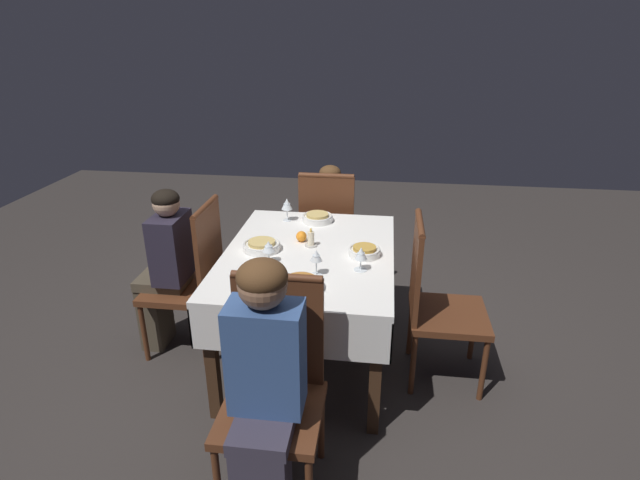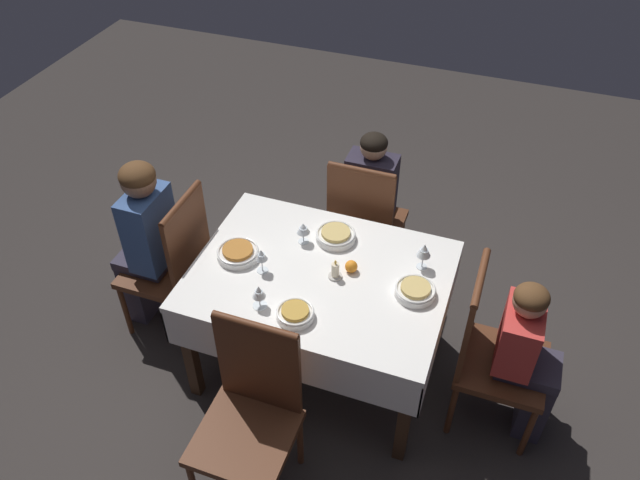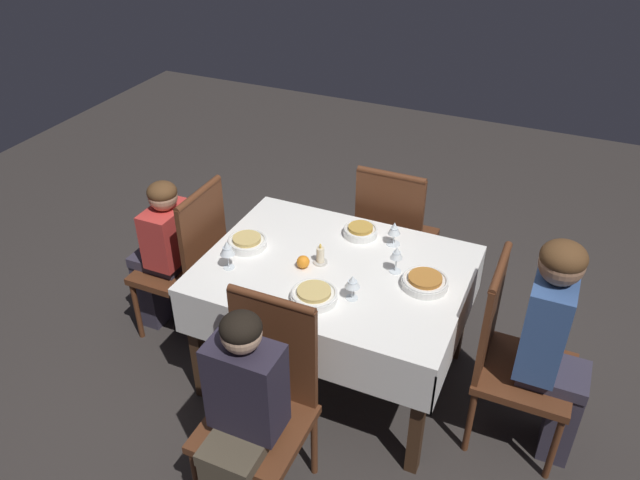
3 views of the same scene
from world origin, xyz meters
name	(u,v)px [view 2 (image 2 of 3)]	position (x,y,z in m)	size (l,w,h in m)	color
ground_plane	(320,362)	(0.00, 0.00, 0.00)	(8.00, 8.00, 0.00)	#332D2B
dining_table	(320,286)	(0.00, 0.00, 0.65)	(1.31, 0.98, 0.74)	white
chair_west	(174,261)	(-0.90, 0.02, 0.52)	(0.44, 0.44, 0.99)	#562D19
chair_east	(489,348)	(0.90, -0.01, 0.52)	(0.44, 0.44, 0.99)	#562D19
chair_north	(364,220)	(0.03, 0.74, 0.52)	(0.44, 0.44, 0.99)	#562D19
chair_south	(251,410)	(-0.07, -0.74, 0.52)	(0.44, 0.44, 0.99)	#562D19
person_adult_denim	(144,237)	(-1.06, 0.02, 0.66)	(0.34, 0.30, 1.16)	#383342
person_child_red	(527,355)	(1.08, -0.01, 0.54)	(0.33, 0.30, 0.99)	#383342
person_child_dark	(373,196)	(0.03, 0.91, 0.59)	(0.30, 0.33, 1.07)	#4C4233
bowl_west	(238,253)	(-0.45, -0.03, 0.77)	(0.22, 0.22, 0.06)	white
wine_glass_west	(261,256)	(-0.29, -0.08, 0.84)	(0.06, 0.06, 0.14)	white
bowl_east	(415,290)	(0.49, 0.02, 0.77)	(0.20, 0.20, 0.06)	white
wine_glass_east	(424,251)	(0.48, 0.22, 0.85)	(0.07, 0.07, 0.16)	white
bowl_north	(336,235)	(-0.01, 0.28, 0.77)	(0.22, 0.22, 0.06)	white
wine_glass_north	(303,229)	(-0.17, 0.20, 0.83)	(0.07, 0.07, 0.13)	white
bowl_south	(295,313)	(-0.01, -0.32, 0.77)	(0.18, 0.18, 0.06)	white
wine_glass_south	(259,293)	(-0.20, -0.31, 0.83)	(0.07, 0.07, 0.13)	white
candle_centerpiece	(335,272)	(0.08, 0.00, 0.78)	(0.07, 0.07, 0.12)	beige
orange_fruit	(351,266)	(0.14, 0.07, 0.77)	(0.07, 0.07, 0.07)	orange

